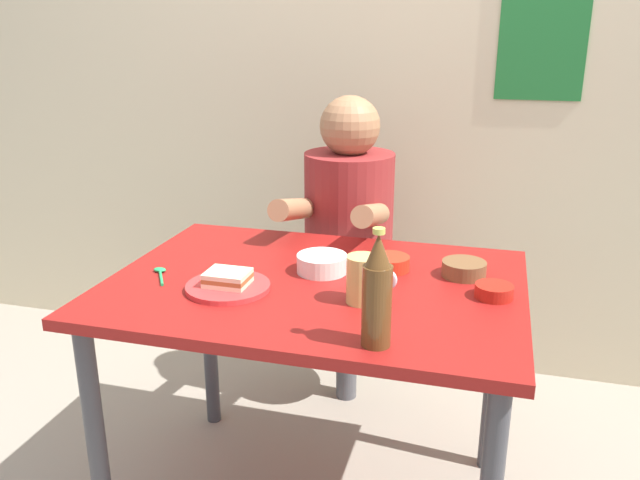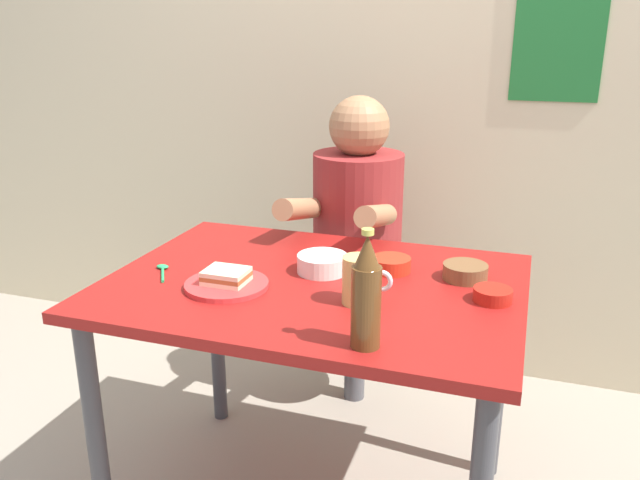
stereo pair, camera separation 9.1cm
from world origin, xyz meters
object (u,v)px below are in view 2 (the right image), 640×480
object	(u,v)px
stool	(356,316)
sambal_bowl_red	(493,294)
person_seated	(357,211)
plate_orange	(227,285)
beer_mug	(359,280)
dining_table	(314,313)
sandwich	(226,276)
beer_bottle	(366,295)

from	to	relation	value
stool	sambal_bowl_red	world-z (taller)	sambal_bowl_red
person_seated	plate_orange	size ratio (longest dim) A/B	3.27
beer_mug	person_seated	bearing A→B (deg)	105.98
beer_mug	sambal_bowl_red	distance (m)	0.33
dining_table	plate_orange	bearing A→B (deg)	-150.07
dining_table	sambal_bowl_red	size ratio (longest dim) A/B	11.46
sandwich	beer_mug	bearing A→B (deg)	2.32
beer_bottle	sambal_bowl_red	distance (m)	0.42
beer_bottle	plate_orange	bearing A→B (deg)	155.00
plate_orange	beer_mug	distance (m)	0.36
sambal_bowl_red	beer_bottle	bearing A→B (deg)	-125.97
person_seated	sandwich	xyz separation A→B (m)	(-0.15, -0.73, 0.01)
person_seated	sambal_bowl_red	xyz separation A→B (m)	(0.52, -0.61, -0.01)
plate_orange	sambal_bowl_red	bearing A→B (deg)	11.04
beer_bottle	stool	bearing A→B (deg)	106.43
person_seated	sambal_bowl_red	bearing A→B (deg)	-49.45
person_seated	beer_bottle	size ratio (longest dim) A/B	2.75
person_seated	beer_mug	world-z (taller)	person_seated
stool	dining_table	bearing A→B (deg)	-85.14
dining_table	beer_mug	world-z (taller)	beer_mug
dining_table	beer_bottle	world-z (taller)	beer_bottle
dining_table	stool	bearing A→B (deg)	94.86
person_seated	sambal_bowl_red	distance (m)	0.80
sambal_bowl_red	beer_mug	bearing A→B (deg)	-159.62
sandwich	beer_mug	world-z (taller)	beer_mug
dining_table	plate_orange	distance (m)	0.25
sandwich	stool	bearing A→B (deg)	78.76
dining_table	beer_mug	distance (m)	0.24
beer_bottle	sambal_bowl_red	xyz separation A→B (m)	(0.24, 0.33, -0.10)
sandwich	beer_mug	xyz separation A→B (m)	(0.35, 0.01, 0.03)
beer_mug	plate_orange	bearing A→B (deg)	-177.68
sandwich	beer_mug	size ratio (longest dim) A/B	0.87
person_seated	beer_bottle	distance (m)	0.98
beer_bottle	person_seated	bearing A→B (deg)	106.62
sandwich	beer_bottle	distance (m)	0.48
sandwich	person_seated	bearing A→B (deg)	78.59
sandwich	sambal_bowl_red	distance (m)	0.68
sandwich	beer_mug	distance (m)	0.36
plate_orange	beer_bottle	xyz separation A→B (m)	(0.43, -0.20, 0.11)
beer_bottle	sambal_bowl_red	size ratio (longest dim) A/B	2.73
person_seated	plate_orange	distance (m)	0.75
sambal_bowl_red	sandwich	bearing A→B (deg)	-168.96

